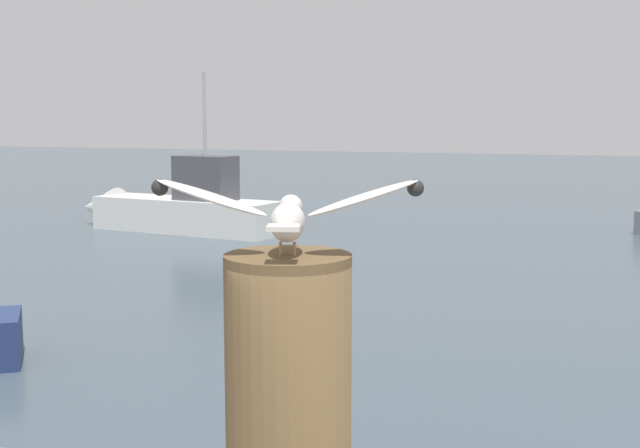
# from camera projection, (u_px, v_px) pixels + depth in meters

# --- Properties ---
(mooring_post) EXTENTS (0.34, 0.34, 0.85)m
(mooring_post) POSITION_uv_depth(u_px,v_px,m) (289.00, 413.00, 2.29)
(mooring_post) COLOR brown
(mooring_post) RESTS_ON harbor_quay
(seagull) EXTENTS (0.68, 0.39, 0.21)m
(seagull) POSITION_uv_depth(u_px,v_px,m) (288.00, 211.00, 2.23)
(seagull) COLOR tan
(seagull) RESTS_ON mooring_post
(boat_white) EXTENTS (5.83, 2.01, 3.96)m
(boat_white) POSITION_uv_depth(u_px,v_px,m) (173.00, 208.00, 21.23)
(boat_white) COLOR silver
(boat_white) RESTS_ON ground_plane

